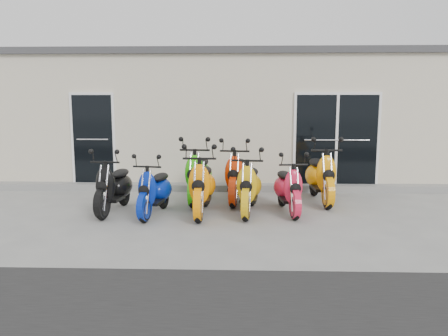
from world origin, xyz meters
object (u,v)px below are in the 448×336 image
(scooter_back_green, at_px, (198,168))
(scooter_back_yellow, at_px, (321,169))
(scooter_front_black, at_px, (114,180))
(scooter_front_orange_a, at_px, (202,178))
(scooter_front_red, at_px, (288,181))
(scooter_front_orange_b, at_px, (249,179))
(scooter_back_red, at_px, (237,169))
(scooter_front_blue, at_px, (155,184))

(scooter_back_green, xyz_separation_m, scooter_back_yellow, (2.56, -0.00, 0.00))
(scooter_front_black, relative_size, scooter_back_green, 0.89)
(scooter_front_orange_a, relative_size, scooter_front_red, 1.13)
(scooter_front_red, relative_size, scooter_back_yellow, 0.85)
(scooter_front_red, xyz_separation_m, scooter_back_green, (-1.78, 0.93, 0.10))
(scooter_front_red, bearing_deg, scooter_front_orange_a, 178.88)
(scooter_front_black, bearing_deg, scooter_front_orange_a, 2.24)
(scooter_front_orange_b, xyz_separation_m, scooter_back_green, (-1.04, 0.98, 0.05))
(scooter_front_black, xyz_separation_m, scooter_front_orange_a, (1.68, -0.08, 0.05))
(scooter_front_orange_b, bearing_deg, scooter_front_red, 10.44)
(scooter_back_red, height_order, scooter_back_yellow, scooter_back_yellow)
(scooter_back_yellow, bearing_deg, scooter_front_black, -168.90)
(scooter_front_orange_a, bearing_deg, scooter_back_yellow, 25.58)
(scooter_back_yellow, bearing_deg, scooter_front_blue, -162.77)
(scooter_front_black, relative_size, scooter_front_orange_a, 0.92)
(scooter_back_red, bearing_deg, scooter_front_blue, -135.15)
(scooter_back_yellow, bearing_deg, scooter_front_orange_a, -158.31)
(scooter_front_orange_a, bearing_deg, scooter_front_red, 6.78)
(scooter_front_red, bearing_deg, scooter_back_green, 145.83)
(scooter_front_orange_a, bearing_deg, scooter_back_red, 60.95)
(scooter_front_blue, xyz_separation_m, scooter_front_red, (2.48, 0.25, 0.01))
(scooter_front_blue, distance_m, scooter_front_red, 2.50)
(scooter_front_red, distance_m, scooter_back_green, 2.01)
(scooter_front_blue, bearing_deg, scooter_front_orange_a, 14.87)
(scooter_front_black, xyz_separation_m, scooter_front_blue, (0.81, -0.18, -0.03))
(scooter_front_red, relative_size, scooter_back_green, 0.86)
(scooter_front_blue, height_order, scooter_front_orange_b, scooter_front_orange_b)
(scooter_front_blue, bearing_deg, scooter_front_black, 175.80)
(scooter_back_green, bearing_deg, scooter_back_red, 5.40)
(scooter_front_red, bearing_deg, scooter_back_red, 129.02)
(scooter_front_blue, relative_size, scooter_back_red, 0.86)
(scooter_front_blue, bearing_deg, scooter_back_red, 46.80)
(scooter_front_black, bearing_deg, scooter_back_yellow, 18.84)
(scooter_front_orange_b, relative_size, scooter_back_yellow, 0.92)
(scooter_back_green, distance_m, scooter_back_red, 0.81)
(scooter_front_blue, xyz_separation_m, scooter_back_green, (0.70, 1.18, 0.11))
(scooter_front_orange_a, xyz_separation_m, scooter_front_orange_b, (0.88, 0.11, -0.03))
(scooter_front_orange_a, bearing_deg, scooter_back_green, 100.08)
(scooter_front_blue, distance_m, scooter_front_orange_a, 0.88)
(scooter_front_orange_b, bearing_deg, scooter_front_black, -172.90)
(scooter_front_blue, xyz_separation_m, scooter_back_yellow, (3.26, 1.18, 0.11))
(scooter_front_blue, height_order, scooter_back_red, scooter_back_red)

